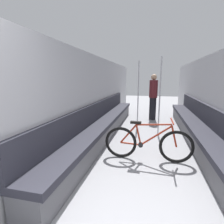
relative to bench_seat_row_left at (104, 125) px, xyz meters
The scene contains 8 objects.
wall_left 0.79m from the bench_seat_row_left, behind, with size 0.10×10.60×2.09m, color #B2B2B7.
wall_right 2.69m from the bench_seat_row_left, ahead, with size 0.10×10.60×2.09m, color #B2B2B7.
bench_seat_row_left is the anchor object (origin of this frame).
bench_seat_row_right 2.32m from the bench_seat_row_left, ahead, with size 0.49×6.24×0.91m.
bicycle 1.70m from the bench_seat_row_left, 46.32° to the right, with size 1.63×0.46×0.79m.
grab_pole_near 1.71m from the bench_seat_row_left, 60.39° to the left, with size 0.08×0.08×2.07m.
grab_pole_far 1.63m from the bench_seat_row_left, 14.94° to the left, with size 0.08×0.08×2.07m.
passenger_standing 2.59m from the bench_seat_row_left, 60.42° to the left, with size 0.30×0.30×1.67m.
Camera 1 is at (0.07, -0.64, 1.52)m, focal length 28.00 mm.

